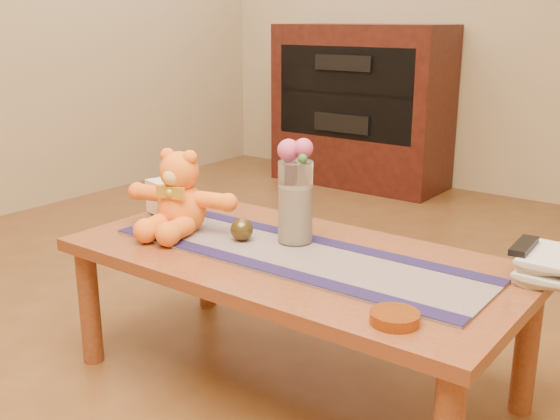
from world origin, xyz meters
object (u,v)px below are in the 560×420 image
Objects in this scene: bronze_ball at (242,230)px; book_bottom at (522,270)px; glass_vase at (295,202)px; tv_remote at (524,246)px; teddy_bear at (181,192)px; amber_dish at (395,318)px; pillar_candle at (165,196)px.

bronze_ball is 0.85m from book_bottom.
bronze_ball is at bearing -147.19° from glass_vase.
book_bottom is (0.80, 0.27, -0.03)m from bronze_ball.
tv_remote reaches higher than book_bottom.
book_bottom is at bearing 15.31° from glass_vase.
amber_dish is at bearing -24.99° from teddy_bear.
bronze_ball is 0.33× the size of book_bottom.
glass_vase is at bearing 148.29° from amber_dish.
teddy_bear is 0.40m from glass_vase.
glass_vase is (0.58, 0.01, 0.07)m from pillar_candle.
amber_dish is at bearing -109.26° from tv_remote.
glass_vase reaches higher than book_bottom.
glass_vase is at bearing -168.67° from tv_remote.
pillar_candle is (-0.20, 0.11, -0.07)m from teddy_bear.
teddy_bear reaches higher than pillar_candle.
teddy_bear is 5.26× the size of bronze_ball.
bronze_ball is 0.85m from tv_remote.
book_bottom is (1.04, 0.30, -0.13)m from teddy_bear.
amber_dish reaches higher than book_bottom.
amber_dish is (-0.14, -0.50, 0.00)m from book_bottom.
teddy_bear is 1.08m from tv_remote.
glass_vase is at bearing 5.49° from teddy_bear.
pillar_candle is at bearing -174.70° from tv_remote.
amber_dish is (0.90, -0.20, -0.12)m from teddy_bear.
pillar_candle reaches higher than amber_dish.
pillar_candle is 0.75× the size of tv_remote.
tv_remote is at bearing 73.89° from amber_dish.
teddy_bear is 0.92m from amber_dish.
tv_remote is 1.34× the size of amber_dish.
teddy_bear is 1.47× the size of glass_vase.
glass_vase reaches higher than teddy_bear.
bronze_ball is at bearing 161.05° from amber_dish.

